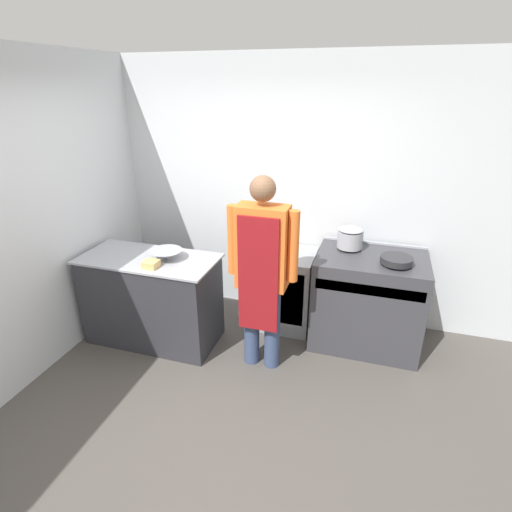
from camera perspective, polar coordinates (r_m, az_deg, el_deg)
The scene contains 11 objects.
ground_plane at distance 3.41m, azimuth -6.58°, elevation -21.60°, with size 14.00×14.00×0.00m, color #4C4742.
wall_back at distance 4.28m, azimuth 2.39°, elevation 9.09°, with size 8.00×0.05×2.70m.
wall_left at distance 4.32m, azimuth -22.88°, elevation 7.41°, with size 0.05×8.00×2.70m.
prep_counter at distance 4.10m, azimuth -14.52°, elevation -5.97°, with size 1.31×0.63×0.89m.
stove at distance 4.07m, azimuth 15.61°, elevation -6.09°, with size 1.02×0.72×0.95m.
fridge_unit at distance 4.26m, azimuth 4.01°, elevation -4.65°, with size 0.62×0.58×0.82m.
person_cook at distance 3.35m, azimuth 0.86°, elevation -1.44°, with size 0.61×0.24×1.76m.
mixing_bowl at distance 3.81m, azimuth -12.72°, elevation 0.18°, with size 0.31×0.31×0.09m.
plastic_tub at distance 3.68m, azimuth -14.77°, elevation -1.14°, with size 0.13×0.13×0.06m.
stock_pot at distance 3.95m, azimuth 13.31°, elevation 2.60°, with size 0.24×0.24×0.20m.
saute_pan at distance 3.74m, azimuth 19.44°, elevation -0.53°, with size 0.28×0.28×0.06m.
Camera 1 is at (1.06, -2.18, 2.41)m, focal length 28.00 mm.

